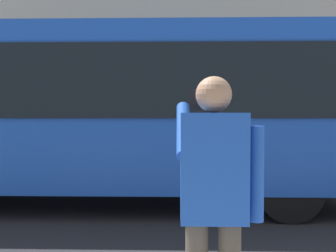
# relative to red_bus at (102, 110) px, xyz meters

# --- Properties ---
(ground_plane) EXTENTS (60.00, 60.00, 0.00)m
(ground_plane) POSITION_rel_red_bus_xyz_m (-1.75, -0.14, -1.68)
(ground_plane) COLOR #232326
(red_bus) EXTENTS (9.05, 2.54, 3.08)m
(red_bus) POSITION_rel_red_bus_xyz_m (0.00, 0.00, 0.00)
(red_bus) COLOR #1947AD
(red_bus) RESTS_ON ground_plane
(pedestrian_photographer) EXTENTS (0.53, 0.52, 1.70)m
(pedestrian_photographer) POSITION_rel_red_bus_xyz_m (-1.58, 4.48, -0.54)
(pedestrian_photographer) COLOR #4C4238
(pedestrian_photographer) RESTS_ON sidewalk_curb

